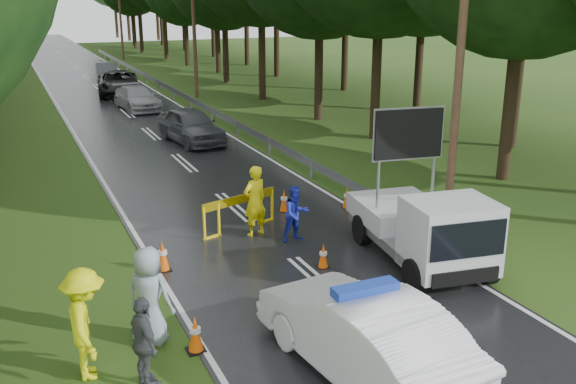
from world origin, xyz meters
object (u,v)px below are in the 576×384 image
civilian (296,214)px  queue_car_third (119,83)px  queue_car_second (137,98)px  work_truck (426,227)px  queue_car_first (191,125)px  barrier (239,204)px  officer (255,201)px  police_sedan (363,334)px  queue_car_fourth (106,72)px

civilian → queue_car_third: (0.21, 28.45, 0.01)m
civilian → queue_car_second: bearing=85.2°
work_truck → queue_car_first: (-1.49, 15.68, -0.23)m
barrier → queue_car_second: bearing=68.5°
barrier → officer: (0.27, -0.54, 0.21)m
work_truck → officer: size_ratio=2.45×
police_sedan → queue_car_second: size_ratio=1.09×
barrier → queue_car_third: 27.10m
civilian → queue_car_first: queue_car_first is taller
work_truck → barrier: bearing=136.4°
officer → queue_car_fourth: bearing=-109.0°
civilian → queue_car_fourth: 35.79m
police_sedan → work_truck: size_ratio=1.02×
queue_car_second → queue_car_fourth: bearing=82.8°
officer → queue_car_fourth: 34.96m
civilian → queue_car_first: (0.72, 12.87, 0.00)m
work_truck → queue_car_third: 31.33m
barrier → queue_car_first: queue_car_first is taller
queue_car_first → queue_car_third: size_ratio=0.80×
queue_car_third → queue_car_fourth: size_ratio=1.33×
barrier → officer: size_ratio=1.20×
queue_car_first → queue_car_fourth: 22.91m
queue_car_fourth → queue_car_second: bearing=-85.7°
police_sedan → queue_car_third: (1.81, 34.78, -0.01)m
queue_car_third → queue_car_fourth: queue_car_third is taller
work_truck → barrier: size_ratio=2.03×
police_sedan → queue_car_fourth: size_ratio=1.17×
police_sedan → queue_car_fourth: 42.16m
work_truck → civilian: bearing=136.1°
barrier → queue_car_fourth: size_ratio=0.57×
police_sedan → queue_car_first: size_ratio=1.09×
civilian → queue_car_third: bearing=85.4°
queue_car_second → officer: bearing=-98.5°
civilian → queue_car_second: civilian is taller
queue_car_second → queue_car_first: bearing=-92.7°
queue_car_third → queue_car_fourth: bearing=95.1°
police_sedan → queue_car_second: 28.84m
police_sedan → civilian: police_sedan is taller
barrier → civilian: size_ratio=1.56×
police_sedan → barrier: (0.48, 7.71, -0.01)m
barrier → civilian: bearing=-68.9°
officer → queue_car_first: 12.13m
civilian → queue_car_first: bearing=82.6°
barrier → work_truck: bearing=-69.5°
barrier → queue_car_third: size_ratio=0.43×
police_sedan → civilian: 6.53m
officer → queue_car_fourth: size_ratio=0.47×
barrier → queue_car_fourth: (1.67, 34.40, -0.08)m
queue_car_fourth → queue_car_third: bearing=-86.9°
police_sedan → barrier: size_ratio=2.07×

